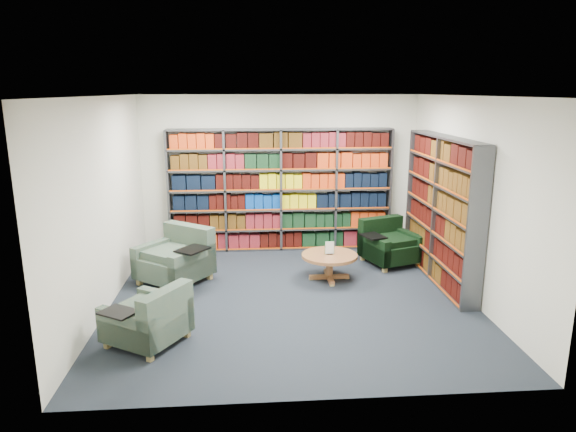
{
  "coord_description": "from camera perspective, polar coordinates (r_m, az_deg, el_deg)",
  "views": [
    {
      "loc": [
        -0.57,
        -6.79,
        2.87
      ],
      "look_at": [
        0.0,
        0.6,
        1.05
      ],
      "focal_mm": 32.0,
      "sensor_mm": 36.0,
      "label": 1
    }
  ],
  "objects": [
    {
      "name": "chair_teal_left",
      "position": [
        8.1,
        -12.09,
        -4.76
      ],
      "size": [
        1.27,
        1.27,
        0.83
      ],
      "color": "#042A34",
      "rests_on": "ground"
    },
    {
      "name": "bookshelf_back",
      "position": [
        9.32,
        -0.82,
        2.84
      ],
      "size": [
        4.0,
        0.28,
        2.2
      ],
      "color": "#47494F",
      "rests_on": "ground"
    },
    {
      "name": "bookshelf_right",
      "position": [
        8.14,
        16.67,
        0.63
      ],
      "size": [
        0.28,
        2.5,
        2.2
      ],
      "color": "#47494F",
      "rests_on": "ground"
    },
    {
      "name": "coffee_table",
      "position": [
        7.99,
        4.63,
        -4.82
      ],
      "size": [
        0.86,
        0.86,
        0.61
      ],
      "color": "olive",
      "rests_on": "ground"
    },
    {
      "name": "room_shell",
      "position": [
        6.97,
        0.38,
        1.62
      ],
      "size": [
        5.02,
        5.02,
        2.82
      ],
      "color": "black",
      "rests_on": "ground"
    },
    {
      "name": "chair_green_right",
      "position": [
        8.92,
        11.01,
        -3.22
      ],
      "size": [
        1.08,
        1.04,
        0.74
      ],
      "color": "black",
      "rests_on": "ground"
    },
    {
      "name": "chair_teal_front",
      "position": [
        6.24,
        -14.92,
        -11.19
      ],
      "size": [
        1.07,
        1.07,
        0.71
      ],
      "color": "#042A34",
      "rests_on": "ground"
    }
  ]
}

